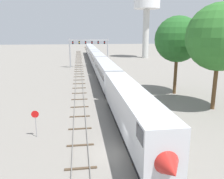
{
  "coord_description": "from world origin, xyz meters",
  "views": [
    {
      "loc": [
        -3.35,
        -18.82,
        10.65
      ],
      "look_at": [
        1.0,
        12.0,
        3.0
      ],
      "focal_mm": 37.48,
      "sensor_mm": 36.0,
      "label": 1
    }
  ],
  "objects_px": {
    "signal_gantry": "(89,46)",
    "trackside_tree_left": "(220,37)",
    "stop_sign": "(35,120)",
    "trackside_tree_mid": "(178,39)",
    "passenger_train": "(97,60)",
    "water_tower": "(147,5)"
  },
  "relations": [
    {
      "from": "stop_sign",
      "to": "trackside_tree_mid",
      "type": "relative_size",
      "value": 0.22
    },
    {
      "from": "passenger_train",
      "to": "signal_gantry",
      "type": "xyz_separation_m",
      "value": [
        -2.25,
        2.38,
        3.93
      ]
    },
    {
      "from": "stop_sign",
      "to": "trackside_tree_left",
      "type": "relative_size",
      "value": 0.2
    },
    {
      "from": "signal_gantry",
      "to": "stop_sign",
      "type": "distance_m",
      "value": 49.75
    },
    {
      "from": "passenger_train",
      "to": "water_tower",
      "type": "xyz_separation_m",
      "value": [
        22.73,
        27.53,
        18.66
      ]
    },
    {
      "from": "water_tower",
      "to": "trackside_tree_left",
      "type": "relative_size",
      "value": 1.83
    },
    {
      "from": "trackside_tree_mid",
      "to": "trackside_tree_left",
      "type": "bearing_deg",
      "value": -77.71
    },
    {
      "from": "passenger_train",
      "to": "trackside_tree_mid",
      "type": "relative_size",
      "value": 8.57
    },
    {
      "from": "signal_gantry",
      "to": "stop_sign",
      "type": "height_order",
      "value": "signal_gantry"
    },
    {
      "from": "water_tower",
      "to": "trackside_tree_mid",
      "type": "bearing_deg",
      "value": -100.94
    },
    {
      "from": "signal_gantry",
      "to": "trackside_tree_left",
      "type": "relative_size",
      "value": 0.83
    },
    {
      "from": "stop_sign",
      "to": "trackside_tree_left",
      "type": "bearing_deg",
      "value": 14.41
    },
    {
      "from": "signal_gantry",
      "to": "trackside_tree_left",
      "type": "distance_m",
      "value": 45.79
    },
    {
      "from": "stop_sign",
      "to": "trackside_tree_left",
      "type": "distance_m",
      "value": 25.37
    },
    {
      "from": "trackside_tree_mid",
      "to": "passenger_train",
      "type": "bearing_deg",
      "value": 109.74
    },
    {
      "from": "signal_gantry",
      "to": "stop_sign",
      "type": "xyz_separation_m",
      "value": [
        -7.75,
        -48.92,
        -4.67
      ]
    },
    {
      "from": "signal_gantry",
      "to": "trackside_tree_mid",
      "type": "height_order",
      "value": "trackside_tree_mid"
    },
    {
      "from": "signal_gantry",
      "to": "water_tower",
      "type": "xyz_separation_m",
      "value": [
        24.98,
        25.15,
        14.73
      ]
    },
    {
      "from": "trackside_tree_left",
      "to": "trackside_tree_mid",
      "type": "height_order",
      "value": "trackside_tree_left"
    },
    {
      "from": "signal_gantry",
      "to": "water_tower",
      "type": "relative_size",
      "value": 0.46
    },
    {
      "from": "stop_sign",
      "to": "trackside_tree_left",
      "type": "xyz_separation_m",
      "value": [
        23.28,
        5.98,
        8.12
      ]
    },
    {
      "from": "passenger_train",
      "to": "stop_sign",
      "type": "height_order",
      "value": "passenger_train"
    }
  ]
}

